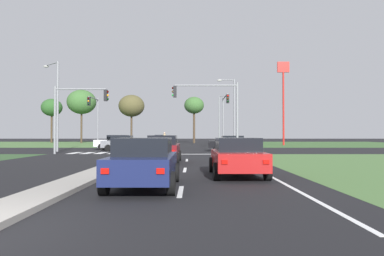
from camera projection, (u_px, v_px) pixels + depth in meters
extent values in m
plane|color=black|center=(154.00, 150.00, 35.45)|extent=(200.00, 200.00, 0.00)
cube|color=#476B38|center=(22.00, 144.00, 59.92)|extent=(35.00, 35.00, 0.01)
cube|color=#385B2D|center=(317.00, 144.00, 59.98)|extent=(35.00, 35.00, 0.01)
cube|color=gray|center=(111.00, 167.00, 16.46)|extent=(1.20, 22.00, 0.14)
cube|color=#ADA89E|center=(170.00, 143.00, 60.45)|extent=(1.20, 36.00, 0.14)
cube|color=silver|center=(180.00, 191.00, 9.83)|extent=(0.14, 2.00, 0.01)
cube|color=silver|center=(185.00, 170.00, 15.83)|extent=(0.14, 2.00, 0.01)
cube|color=silver|center=(186.00, 160.00, 21.83)|extent=(0.14, 2.00, 0.01)
cube|color=silver|center=(252.00, 167.00, 17.46)|extent=(0.14, 24.00, 0.01)
cube|color=silver|center=(191.00, 154.00, 28.46)|extent=(6.40, 0.50, 0.01)
cube|color=silver|center=(74.00, 153.00, 30.25)|extent=(0.70, 2.80, 0.01)
cube|color=silver|center=(88.00, 153.00, 30.25)|extent=(0.70, 2.80, 0.01)
cube|color=silver|center=(101.00, 153.00, 30.25)|extent=(0.70, 2.80, 0.01)
cube|color=silver|center=(114.00, 153.00, 30.25)|extent=(0.70, 2.80, 0.01)
cube|color=silver|center=(127.00, 153.00, 30.25)|extent=(0.70, 2.80, 0.01)
cube|color=silver|center=(140.00, 153.00, 30.25)|extent=(0.70, 2.80, 0.01)
cube|color=silver|center=(154.00, 153.00, 30.25)|extent=(0.70, 2.80, 0.01)
cube|color=silver|center=(167.00, 153.00, 30.26)|extent=(0.70, 2.80, 0.01)
cube|color=navy|center=(159.00, 140.00, 64.21)|extent=(1.76, 4.12, 0.72)
cube|color=black|center=(159.00, 136.00, 64.37)|extent=(1.55, 1.89, 0.52)
cube|color=red|center=(164.00, 139.00, 66.29)|extent=(0.20, 0.04, 0.14)
cube|color=red|center=(156.00, 139.00, 66.28)|extent=(0.20, 0.04, 0.14)
cylinder|color=black|center=(163.00, 142.00, 62.88)|extent=(0.22, 0.64, 0.64)
cylinder|color=black|center=(153.00, 142.00, 62.88)|extent=(0.22, 0.64, 0.64)
cylinder|color=black|center=(164.00, 141.00, 65.52)|extent=(0.22, 0.64, 0.64)
cylinder|color=black|center=(155.00, 141.00, 65.52)|extent=(0.22, 0.64, 0.64)
cube|color=black|center=(231.00, 144.00, 34.15)|extent=(4.37, 1.86, 0.66)
cube|color=black|center=(232.00, 138.00, 34.17)|extent=(2.01, 1.64, 0.52)
cube|color=red|center=(254.00, 144.00, 33.45)|extent=(0.04, 0.20, 0.14)
cube|color=red|center=(252.00, 143.00, 34.87)|extent=(0.04, 0.20, 0.14)
cylinder|color=black|center=(217.00, 148.00, 33.21)|extent=(0.64, 0.22, 0.64)
cylinder|color=black|center=(216.00, 147.00, 35.08)|extent=(0.64, 0.22, 0.64)
cylinder|color=black|center=(246.00, 148.00, 33.22)|extent=(0.64, 0.22, 0.64)
cylinder|color=black|center=(243.00, 147.00, 35.08)|extent=(0.64, 0.22, 0.64)
cube|color=#A31919|center=(237.00, 159.00, 13.54)|extent=(1.80, 4.22, 0.65)
cube|color=black|center=(237.00, 145.00, 13.40)|extent=(1.58, 1.94, 0.52)
cube|color=red|center=(224.00, 162.00, 11.41)|extent=(0.20, 0.04, 0.14)
cube|color=red|center=(266.00, 162.00, 11.41)|extent=(0.20, 0.04, 0.14)
cylinder|color=black|center=(212.00, 165.00, 14.88)|extent=(0.22, 0.64, 0.64)
cylinder|color=black|center=(254.00, 165.00, 14.88)|extent=(0.22, 0.64, 0.64)
cylinder|color=black|center=(216.00, 171.00, 12.18)|extent=(0.22, 0.64, 0.64)
cylinder|color=black|center=(267.00, 171.00, 12.18)|extent=(0.22, 0.64, 0.64)
cube|color=silver|center=(116.00, 143.00, 37.55)|extent=(4.54, 1.80, 0.72)
cube|color=black|center=(118.00, 137.00, 37.56)|extent=(2.09, 1.58, 0.52)
cube|color=red|center=(136.00, 143.00, 36.87)|extent=(0.04, 0.20, 0.14)
cube|color=red|center=(138.00, 142.00, 38.24)|extent=(0.04, 0.20, 0.14)
cylinder|color=black|center=(101.00, 147.00, 36.64)|extent=(0.64, 0.22, 0.64)
cylinder|color=black|center=(105.00, 146.00, 38.44)|extent=(0.64, 0.22, 0.64)
cylinder|color=black|center=(128.00, 147.00, 36.64)|extent=(0.64, 0.22, 0.64)
cylinder|color=black|center=(131.00, 146.00, 38.44)|extent=(0.64, 0.22, 0.64)
cube|color=#161E47|center=(144.00, 166.00, 10.55)|extent=(1.78, 4.13, 0.68)
cube|color=black|center=(143.00, 147.00, 10.41)|extent=(1.57, 1.90, 0.52)
cube|color=red|center=(105.00, 171.00, 8.46)|extent=(0.20, 0.04, 0.14)
cube|color=red|center=(160.00, 171.00, 8.46)|extent=(0.20, 0.04, 0.14)
cylinder|color=black|center=(123.00, 172.00, 11.86)|extent=(0.22, 0.64, 0.64)
cylinder|color=black|center=(175.00, 172.00, 11.87)|extent=(0.22, 0.64, 0.64)
cylinder|color=black|center=(104.00, 183.00, 9.22)|extent=(0.22, 0.64, 0.64)
cylinder|color=black|center=(171.00, 183.00, 9.22)|extent=(0.22, 0.64, 0.64)
cube|color=slate|center=(123.00, 144.00, 34.54)|extent=(4.19, 1.82, 0.68)
cube|color=black|center=(122.00, 138.00, 34.55)|extent=(1.93, 1.60, 0.52)
cube|color=red|center=(104.00, 143.00, 35.23)|extent=(0.04, 0.20, 0.14)
cube|color=red|center=(100.00, 144.00, 33.85)|extent=(0.04, 0.20, 0.14)
cylinder|color=black|center=(138.00, 147.00, 35.44)|extent=(0.64, 0.22, 0.64)
cylinder|color=black|center=(135.00, 148.00, 33.63)|extent=(0.64, 0.22, 0.64)
cylinder|color=black|center=(112.00, 147.00, 35.44)|extent=(0.64, 0.22, 0.64)
cylinder|color=black|center=(108.00, 148.00, 33.63)|extent=(0.64, 0.22, 0.64)
cube|color=maroon|center=(163.00, 151.00, 20.04)|extent=(1.76, 4.35, 0.73)
cube|color=black|center=(163.00, 140.00, 19.90)|extent=(1.55, 2.00, 0.52)
cube|color=red|center=(146.00, 151.00, 17.85)|extent=(0.20, 0.04, 0.14)
cube|color=red|center=(172.00, 151.00, 17.85)|extent=(0.20, 0.04, 0.14)
cylinder|color=black|center=(150.00, 156.00, 21.42)|extent=(0.22, 0.64, 0.64)
cylinder|color=black|center=(179.00, 156.00, 21.43)|extent=(0.22, 0.64, 0.64)
cylinder|color=black|center=(144.00, 159.00, 18.64)|extent=(0.22, 0.64, 0.64)
cylinder|color=black|center=(177.00, 159.00, 18.64)|extent=(0.22, 0.64, 0.64)
cylinder|color=gray|center=(55.00, 120.00, 28.90)|extent=(0.18, 0.18, 5.66)
cylinder|color=gray|center=(80.00, 89.00, 28.95)|extent=(4.22, 0.12, 0.12)
cube|color=black|center=(105.00, 95.00, 28.94)|extent=(0.26, 0.32, 0.95)
sphere|color=#360503|center=(107.00, 92.00, 28.95)|extent=(0.20, 0.20, 0.20)
sphere|color=orange|center=(107.00, 95.00, 28.94)|extent=(0.20, 0.20, 0.20)
sphere|color=black|center=(107.00, 99.00, 28.94)|extent=(0.20, 0.20, 0.20)
cylinder|color=gray|center=(223.00, 122.00, 42.12)|extent=(0.18, 0.18, 6.18)
cylinder|color=gray|center=(225.00, 97.00, 39.44)|extent=(0.12, 5.45, 0.12)
cube|color=black|center=(227.00, 99.00, 36.71)|extent=(0.32, 0.26, 0.95)
sphere|color=red|center=(227.00, 96.00, 36.55)|extent=(0.20, 0.20, 0.20)
sphere|color=#3A2405|center=(227.00, 99.00, 36.55)|extent=(0.20, 0.20, 0.20)
sphere|color=black|center=(227.00, 101.00, 36.54)|extent=(0.20, 0.20, 0.20)
cylinder|color=gray|center=(98.00, 123.00, 42.10)|extent=(0.18, 0.18, 6.08)
cylinder|color=gray|center=(93.00, 98.00, 40.28)|extent=(0.12, 3.75, 0.12)
cube|color=black|center=(88.00, 101.00, 38.39)|extent=(0.32, 0.26, 0.95)
sphere|color=#360503|center=(88.00, 98.00, 38.24)|extent=(0.20, 0.20, 0.20)
sphere|color=orange|center=(88.00, 101.00, 38.23)|extent=(0.20, 0.20, 0.20)
sphere|color=black|center=(88.00, 104.00, 38.23)|extent=(0.20, 0.20, 0.20)
cylinder|color=gray|center=(237.00, 118.00, 28.92)|extent=(0.18, 0.18, 5.97)
cylinder|color=gray|center=(206.00, 85.00, 28.97)|extent=(5.20, 0.12, 0.12)
cube|color=black|center=(175.00, 92.00, 28.95)|extent=(0.26, 0.32, 0.95)
sphere|color=#360503|center=(173.00, 88.00, 28.96)|extent=(0.20, 0.20, 0.20)
sphere|color=#3A2405|center=(173.00, 92.00, 28.95)|extent=(0.20, 0.20, 0.20)
sphere|color=green|center=(173.00, 95.00, 28.95)|extent=(0.20, 0.20, 0.20)
cylinder|color=gray|center=(57.00, 106.00, 32.79)|extent=(0.20, 0.20, 8.56)
cylinder|color=gray|center=(51.00, 64.00, 33.62)|extent=(1.81, 1.58, 0.10)
ellipsoid|color=#B2B2A8|center=(46.00, 66.00, 34.37)|extent=(0.56, 0.28, 0.20)
cylinder|color=gray|center=(234.00, 114.00, 41.54)|extent=(0.20, 0.20, 8.24)
cylinder|color=gray|center=(226.00, 80.00, 41.43)|extent=(1.84, 0.48, 0.10)
ellipsoid|color=#B2B2A8|center=(219.00, 80.00, 41.24)|extent=(0.56, 0.28, 0.20)
cylinder|color=gray|center=(219.00, 120.00, 64.85)|extent=(0.20, 0.20, 8.84)
cylinder|color=gray|center=(223.00, 96.00, 64.25)|extent=(1.62, 1.45, 0.10)
ellipsoid|color=#B2B2A8|center=(228.00, 96.00, 63.56)|extent=(0.56, 0.28, 0.20)
cylinder|color=#232833|center=(164.00, 143.00, 45.42)|extent=(0.16, 0.16, 0.77)
cylinder|color=#9E8966|center=(164.00, 137.00, 45.43)|extent=(0.34, 0.34, 0.80)
sphere|color=tan|center=(164.00, 133.00, 45.44)|extent=(0.23, 0.23, 0.23)
cylinder|color=red|center=(283.00, 109.00, 52.65)|extent=(0.28, 0.28, 11.07)
cube|color=red|center=(283.00, 67.00, 52.77)|extent=(1.80, 0.30, 1.60)
torus|color=yellow|center=(280.00, 67.00, 52.94)|extent=(0.96, 0.16, 0.96)
torus|color=yellow|center=(285.00, 67.00, 52.94)|extent=(0.96, 0.16, 0.96)
cylinder|color=#423323|center=(51.00, 128.00, 68.48)|extent=(0.37, 0.37, 5.85)
ellipsoid|color=#285123|center=(51.00, 107.00, 68.55)|extent=(4.04, 4.04, 3.43)
cylinder|color=#423323|center=(81.00, 126.00, 65.69)|extent=(0.35, 0.35, 6.31)
ellipsoid|color=#38602D|center=(81.00, 102.00, 65.78)|extent=(5.41, 5.41, 4.59)
cylinder|color=#423323|center=(131.00, 128.00, 64.08)|extent=(0.35, 0.35, 5.61)
ellipsoid|color=#4C4728|center=(131.00, 106.00, 64.16)|extent=(4.76, 4.76, 4.04)
cylinder|color=#423323|center=(194.00, 127.00, 65.27)|extent=(0.41, 0.41, 6.10)
ellipsoid|color=#38602D|center=(194.00, 105.00, 65.35)|extent=(3.72, 3.72, 3.16)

